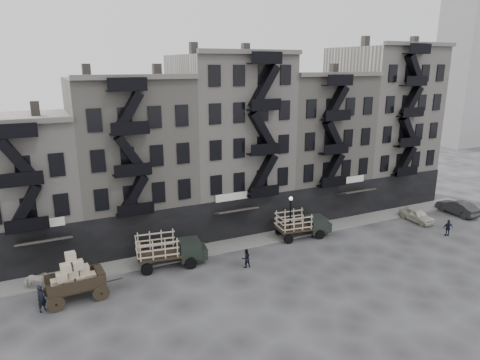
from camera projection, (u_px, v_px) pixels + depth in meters
name	position (u px, v px, depth m)	size (l,w,h in m)	color
ground	(276.00, 256.00, 37.21)	(140.00, 140.00, 0.00)	#38383A
sidewalk	(256.00, 240.00, 40.45)	(55.00, 2.50, 0.15)	slate
building_west	(12.00, 189.00, 35.86)	(10.00, 11.35, 13.20)	#A5A098
building_midwest	(131.00, 161.00, 39.62)	(10.00, 11.35, 16.20)	gray
building_center	(229.00, 142.00, 43.52)	(10.00, 11.35, 18.20)	#A5A098
building_mideast	(311.00, 144.00, 47.94)	(10.00, 11.35, 16.20)	gray
building_east	(380.00, 125.00, 51.71)	(10.00, 11.35, 19.20)	#A5A098
lamp_post	(290.00, 212.00, 39.99)	(0.36, 0.36, 4.28)	black
horse	(36.00, 281.00, 31.29)	(0.85, 1.86, 1.57)	beige
wagon	(73.00, 274.00, 29.85)	(4.27, 2.50, 3.48)	black
stake_truck_west	(169.00, 248.00, 35.01)	(5.87, 2.96, 2.84)	black
stake_truck_east	(302.00, 222.00, 40.87)	(5.47, 2.69, 2.65)	black
car_east	(417.00, 215.00, 45.30)	(1.60, 3.98, 1.36)	beige
car_far	(458.00, 207.00, 47.40)	(1.66, 4.77, 1.57)	#252527
pedestrian_west	(42.00, 299.00, 28.70)	(0.69, 0.45, 1.90)	black
pedestrian_mid	(246.00, 258.00, 34.98)	(0.78, 0.61, 1.60)	black
policeman	(448.00, 228.00, 41.39)	(0.96, 0.40, 1.63)	black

